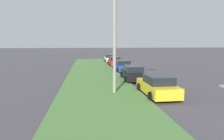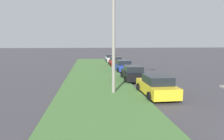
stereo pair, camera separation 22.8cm
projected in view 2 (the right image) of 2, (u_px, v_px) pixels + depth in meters
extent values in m
cube|color=#477238|center=(98.00, 90.00, 15.74)|extent=(60.00, 6.00, 0.12)
cube|color=gold|center=(156.00, 88.00, 14.04)|extent=(4.31, 1.83, 0.70)
cube|color=black|center=(157.00, 79.00, 13.76)|extent=(2.21, 1.61, 0.55)
cylinder|color=black|center=(139.00, 87.00, 15.29)|extent=(0.64, 0.22, 0.64)
cylinder|color=black|center=(161.00, 87.00, 15.51)|extent=(0.64, 0.22, 0.64)
cylinder|color=black|center=(150.00, 97.00, 12.64)|extent=(0.64, 0.22, 0.64)
cylinder|color=black|center=(177.00, 96.00, 12.86)|extent=(0.64, 0.22, 0.64)
cube|color=black|center=(133.00, 75.00, 19.86)|extent=(4.36, 1.95, 0.70)
cube|color=black|center=(133.00, 69.00, 19.58)|extent=(2.25, 1.68, 0.55)
cylinder|color=black|center=(122.00, 75.00, 21.15)|extent=(0.65, 0.24, 0.64)
cylinder|color=black|center=(139.00, 75.00, 21.30)|extent=(0.65, 0.24, 0.64)
cylinder|color=black|center=(126.00, 80.00, 18.48)|extent=(0.65, 0.24, 0.64)
cylinder|color=black|center=(145.00, 79.00, 18.63)|extent=(0.65, 0.24, 0.64)
cube|color=#23389E|center=(123.00, 67.00, 26.29)|extent=(4.38, 2.00, 0.70)
cube|color=black|center=(123.00, 62.00, 26.01)|extent=(2.27, 1.70, 0.55)
cylinder|color=black|center=(114.00, 68.00, 27.49)|extent=(0.65, 0.25, 0.64)
cylinder|color=black|center=(127.00, 67.00, 27.79)|extent=(0.65, 0.25, 0.64)
cylinder|color=black|center=(118.00, 70.00, 24.85)|extent=(0.65, 0.25, 0.64)
cylinder|color=black|center=(132.00, 70.00, 25.15)|extent=(0.65, 0.25, 0.64)
cube|color=red|center=(115.00, 62.00, 32.56)|extent=(4.30, 1.81, 0.70)
cube|color=black|center=(116.00, 59.00, 32.28)|extent=(2.20, 1.60, 0.55)
cylinder|color=black|center=(109.00, 63.00, 33.82)|extent=(0.64, 0.22, 0.64)
cylinder|color=black|center=(120.00, 63.00, 34.02)|extent=(0.64, 0.22, 0.64)
cylinder|color=black|center=(111.00, 65.00, 31.16)|extent=(0.64, 0.22, 0.64)
cylinder|color=black|center=(122.00, 65.00, 31.37)|extent=(0.64, 0.22, 0.64)
cube|color=silver|center=(111.00, 59.00, 38.85)|extent=(4.33, 1.87, 0.70)
cube|color=black|center=(111.00, 56.00, 38.58)|extent=(2.23, 1.64, 0.55)
cylinder|color=black|center=(106.00, 60.00, 40.09)|extent=(0.64, 0.23, 0.64)
cylinder|color=black|center=(115.00, 60.00, 40.33)|extent=(0.64, 0.23, 0.64)
cylinder|color=black|center=(107.00, 61.00, 37.44)|extent=(0.64, 0.23, 0.64)
cylinder|color=black|center=(117.00, 61.00, 37.68)|extent=(0.64, 0.23, 0.64)
cylinder|color=gray|center=(114.00, 42.00, 14.15)|extent=(0.24, 0.24, 7.50)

